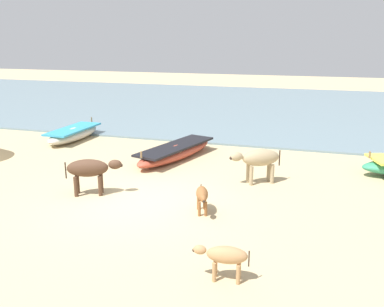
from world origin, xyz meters
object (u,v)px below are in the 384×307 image
cow_adult_dark (90,169)px  cow_second_adult_dun (259,159)px  fishing_boat_0 (176,151)px  calf_far_brown (202,195)px  calf_near_tan (225,256)px  fishing_boat_2 (73,134)px

cow_adult_dark → cow_second_adult_dun: size_ratio=1.02×
fishing_boat_0 → cow_second_adult_dun: 3.59m
calf_far_brown → cow_second_adult_dun: cow_second_adult_dun is taller
calf_near_tan → cow_second_adult_dun: (-0.21, 5.27, 0.26)m
calf_near_tan → cow_second_adult_dun: bearing=-94.1°
fishing_boat_2 → fishing_boat_0: bearing=-105.3°
cow_adult_dark → calf_near_tan: size_ratio=1.48×
fishing_boat_0 → calf_far_brown: size_ratio=4.37×
cow_second_adult_dun → cow_adult_dark: bearing=-3.1°
fishing_boat_0 → cow_adult_dark: bearing=1.2°
cow_second_adult_dun → calf_far_brown: bearing=38.1°
fishing_boat_0 → calf_far_brown: (2.17, -4.29, 0.19)m
fishing_boat_2 → calf_far_brown: 9.13m
calf_near_tan → cow_adult_dark: bearing=-41.1°
fishing_boat_0 → calf_near_tan: (3.34, -6.98, 0.20)m
fishing_boat_2 → cow_second_adult_dun: size_ratio=2.22×
cow_adult_dark → calf_far_brown: 3.22m
fishing_boat_0 → calf_far_brown: 4.81m
calf_far_brown → cow_second_adult_dun: 2.77m
fishing_boat_2 → calf_near_tan: 11.80m
calf_far_brown → cow_second_adult_dun: bearing=139.9°
calf_far_brown → fishing_boat_0: bearing=-172.9°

